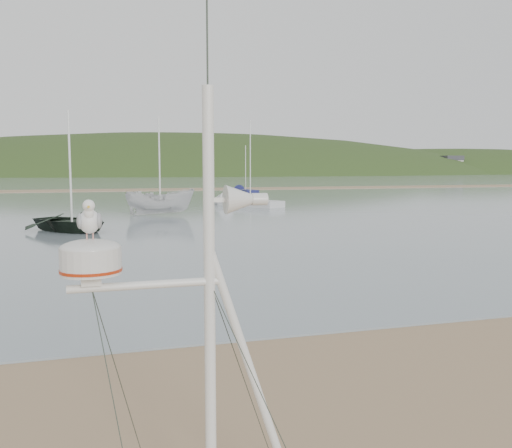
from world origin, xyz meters
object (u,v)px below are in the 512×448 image
object	(u,v)px
boat_white	(160,181)
sailboat_white_near	(232,202)
mast_rig	(205,406)
boat_dark	(71,185)
sailboat_blue_far	(241,191)

from	to	relation	value
boat_white	sailboat_white_near	world-z (taller)	sailboat_white_near
mast_rig	boat_dark	size ratio (longest dim) A/B	1.04
boat_dark	sailboat_blue_far	xyz separation A→B (m)	(17.66, 35.07, -1.96)
mast_rig	boat_dark	xyz separation A→B (m)	(-2.09, 23.19, 1.15)
boat_dark	sailboat_white_near	world-z (taller)	sailboat_white_near
mast_rig	sailboat_blue_far	xyz separation A→B (m)	(15.57, 58.25, -0.81)
mast_rig	sailboat_blue_far	world-z (taller)	sailboat_blue_far
mast_rig	sailboat_white_near	size ratio (longest dim) A/B	0.62
sailboat_blue_far	sailboat_white_near	distance (m)	20.20
sailboat_blue_far	sailboat_white_near	world-z (taller)	sailboat_white_near
mast_rig	boat_white	distance (m)	31.09
sailboat_white_near	sailboat_blue_far	bearing A→B (deg)	73.29
boat_dark	boat_white	size ratio (longest dim) A/B	1.00
boat_dark	sailboat_white_near	distance (m)	19.79
boat_white	sailboat_blue_far	xyz separation A→B (m)	(12.57, 27.33, -1.96)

